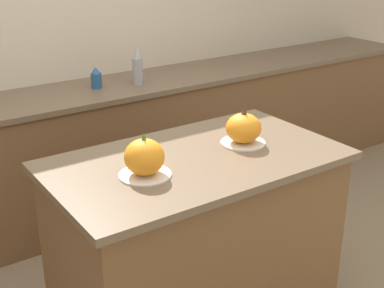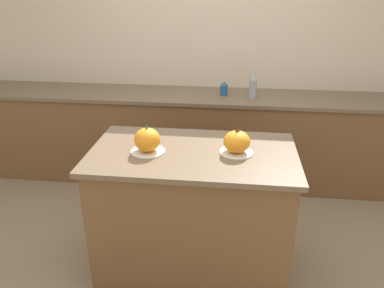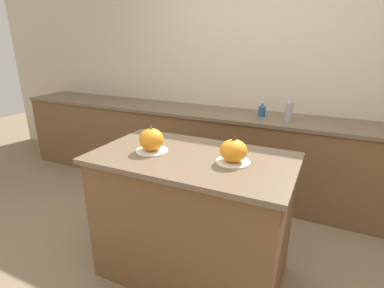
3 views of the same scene
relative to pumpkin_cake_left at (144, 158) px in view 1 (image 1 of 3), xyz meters
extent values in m
cube|color=beige|center=(0.29, 1.74, 0.22)|extent=(8.00, 0.06, 2.50)
cube|color=brown|center=(0.29, 0.04, -0.57)|extent=(1.29, 0.71, 0.92)
cube|color=brown|center=(0.29, 0.04, -0.10)|extent=(1.35, 0.77, 0.03)
cube|color=brown|center=(0.29, 1.41, -0.58)|extent=(6.00, 0.56, 0.89)
cube|color=brown|center=(0.29, 1.41, -0.12)|extent=(6.00, 0.60, 0.03)
cylinder|color=silver|center=(0.00, 0.00, -0.07)|extent=(0.22, 0.22, 0.01)
ellipsoid|color=orange|center=(0.00, 0.00, 0.01)|extent=(0.17, 0.17, 0.15)
cone|color=#38702D|center=(0.00, 0.00, 0.10)|extent=(0.02, 0.02, 0.04)
cylinder|color=silver|center=(0.57, 0.05, -0.07)|extent=(0.22, 0.22, 0.01)
ellipsoid|color=orange|center=(0.57, 0.05, 0.00)|extent=(0.17, 0.17, 0.14)
cone|color=#4C2D14|center=(0.57, 0.05, 0.09)|extent=(0.03, 0.03, 0.05)
cylinder|color=#99999E|center=(0.71, 1.35, -0.01)|extent=(0.07, 0.07, 0.18)
cone|color=#99999E|center=(0.71, 1.35, 0.12)|extent=(0.07, 0.07, 0.08)
cylinder|color=#235184|center=(0.44, 1.41, -0.05)|extent=(0.07, 0.07, 0.10)
cone|color=#235184|center=(0.44, 1.41, 0.02)|extent=(0.07, 0.07, 0.04)
camera|label=1|loc=(-0.98, -1.79, 0.88)|focal=50.00mm
camera|label=2|loc=(0.54, -2.15, 0.96)|focal=35.00mm
camera|label=3|loc=(1.09, -1.64, 0.65)|focal=28.00mm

